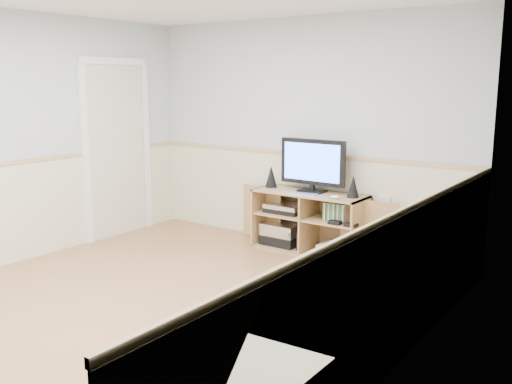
# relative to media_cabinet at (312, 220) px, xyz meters

# --- Properties ---
(room) EXTENTS (4.04, 4.54, 2.54)m
(room) POSITION_rel_media_cabinet_xyz_m (-0.31, -1.92, 0.88)
(room) COLOR tan
(room) RESTS_ON ground
(media_cabinet) EXTENTS (1.92, 0.46, 0.65)m
(media_cabinet) POSITION_rel_media_cabinet_xyz_m (0.00, 0.00, 0.00)
(media_cabinet) COLOR tan
(media_cabinet) RESTS_ON floor
(monitor) EXTENTS (0.76, 0.18, 0.56)m
(monitor) POSITION_rel_media_cabinet_xyz_m (0.00, -0.01, 0.62)
(monitor) COLOR black
(monitor) RESTS_ON media_cabinet
(speaker_left) EXTENTS (0.13, 0.13, 0.24)m
(speaker_left) POSITION_rel_media_cabinet_xyz_m (-0.51, -0.03, 0.44)
(speaker_left) COLOR black
(speaker_left) RESTS_ON media_cabinet
(speaker_right) EXTENTS (0.12, 0.12, 0.23)m
(speaker_right) POSITION_rel_media_cabinet_xyz_m (0.49, -0.03, 0.43)
(speaker_right) COLOR black
(speaker_right) RESTS_ON media_cabinet
(keyboard) EXTENTS (0.31, 0.17, 0.01)m
(keyboard) POSITION_rel_media_cabinet_xyz_m (0.00, -0.19, 0.32)
(keyboard) COLOR silver
(keyboard) RESTS_ON media_cabinet
(mouse) EXTENTS (0.11, 0.09, 0.04)m
(mouse) POSITION_rel_media_cabinet_xyz_m (0.37, -0.19, 0.34)
(mouse) COLOR white
(mouse) RESTS_ON media_cabinet
(av_components) EXTENTS (0.51, 0.31, 0.47)m
(av_components) POSITION_rel_media_cabinet_xyz_m (-0.33, -0.06, -0.11)
(av_components) COLOR black
(av_components) RESTS_ON media_cabinet
(game_consoles) EXTENTS (0.45, 0.30, 0.11)m
(game_consoles) POSITION_rel_media_cabinet_xyz_m (0.32, -0.07, -0.26)
(game_consoles) COLOR white
(game_consoles) RESTS_ON media_cabinet
(game_cases) EXTENTS (0.24, 0.14, 0.19)m
(game_cases) POSITION_rel_media_cabinet_xyz_m (0.33, -0.07, 0.15)
(game_cases) COLOR #3F8C3F
(game_cases) RESTS_ON media_cabinet
(wall_outlet) EXTENTS (0.12, 0.03, 0.12)m
(wall_outlet) POSITION_rel_media_cabinet_xyz_m (0.75, 0.19, 0.27)
(wall_outlet) COLOR white
(wall_outlet) RESTS_ON wall_back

